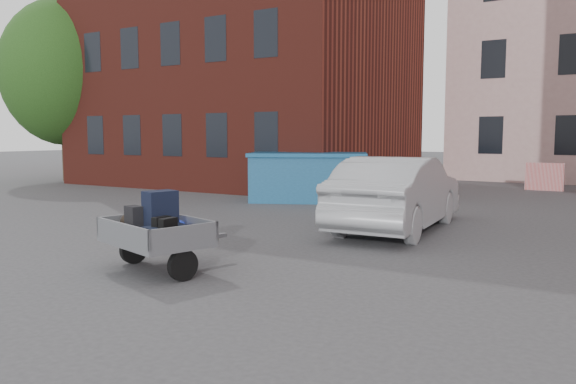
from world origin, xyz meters
The scene contains 7 objects.
ground centered at (0.00, 0.00, 0.00)m, with size 120.00×120.00×0.00m, color #38383A.
building_brick centered at (-9.00, 13.00, 7.00)m, with size 12.00×10.00×14.00m, color #591E16.
far_building centered at (-20.00, 22.00, 4.00)m, with size 6.00×6.00×8.00m, color maroon.
tree centered at (-16.00, 9.00, 5.17)m, with size 5.28×5.28×8.30m.
trailer centered at (-0.99, -1.21, 0.61)m, with size 1.85×1.97×1.20m.
dumpster centered at (-3.31, 7.74, 0.74)m, with size 3.95×3.10×1.47m.
silver_car centered at (0.82, 4.12, 0.78)m, with size 1.65×4.72×1.56m, color #9FA2A6.
Camera 1 is at (4.83, -7.21, 2.01)m, focal length 35.00 mm.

